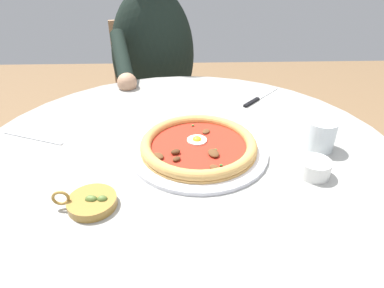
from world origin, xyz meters
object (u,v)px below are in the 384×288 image
Objects in this scene: olive_pan at (91,202)px; fork_utensil at (33,138)px; pizza_on_plate at (198,146)px; water_glass at (319,135)px; dining_table at (186,191)px; cafe_chair_diner at (153,92)px; steak_knife at (257,99)px; diner_person at (156,97)px; ramekin_capers at (314,167)px.

fork_utensil is at bearing -51.10° from olive_pan.
water_glass is at bearing -177.87° from pizza_on_plate.
cafe_chair_diner is at bearing -80.28° from dining_table.
steak_knife is 0.61m from diner_person.
diner_person is at bearing -112.09° from fork_utensil.
olive_pan reaches higher than dining_table.
olive_pan reaches higher than fork_utensil.
pizza_on_plate is 0.37m from steak_knife.
water_glass is at bearing -179.36° from dining_table.
fork_utensil is at bearing 67.91° from diner_person.
ramekin_capers reaches higher than fork_utensil.
diner_person is 0.15m from cafe_chair_diner.
water_glass is 0.09× the size of cafe_chair_diner.
steak_knife is 0.41m from ramekin_capers.
olive_pan is (0.52, 0.20, -0.02)m from water_glass.
water_glass is at bearing 121.84° from diner_person.
steak_knife is at bearing -84.35° from ramekin_capers.
diner_person is (0.41, -0.86, -0.20)m from ramekin_capers.
dining_table is at bearing -133.58° from olive_pan.
pizza_on_plate is 1.90× the size of fork_utensil.
ramekin_capers is 1.11m from cafe_chair_diner.
pizza_on_plate is at bearing 2.13° from water_glass.
cafe_chair_diner is at bearing -66.55° from ramekin_capers.
water_glass reaches higher than steak_knife.
cafe_chair_diner is at bearing -56.29° from steak_knife.
ramekin_capers is (-0.28, 0.11, 0.15)m from dining_table.
cafe_chair_diner is (0.15, -0.89, -0.08)m from dining_table.
water_glass reaches higher than fork_utensil.
pizza_on_plate is at bearing 101.61° from cafe_chair_diner.
olive_pan is at bearing 88.19° from cafe_chair_diner.
steak_knife is (0.09, -0.30, -0.03)m from water_glass.
dining_table is 0.37m from water_glass.
fork_utensil is at bearing -10.22° from dining_table.
water_glass is at bearing 107.10° from steak_knife.
pizza_on_plate is at bearing 102.08° from diner_person.
cafe_chair_diner reaches higher than steak_knife.
cafe_chair_diner is (-0.25, -0.82, -0.21)m from fork_utensil.
pizza_on_plate is (-0.03, 0.01, 0.15)m from dining_table.
dining_table is at bearing 0.64° from water_glass.
ramekin_capers is 0.08× the size of cafe_chair_diner.
ramekin_capers reaches higher than pizza_on_plate.
water_glass is 0.31m from steak_knife.
dining_table is 0.30m from olive_pan.
dining_table is 0.90m from cafe_chair_diner.
olive_pan reaches higher than ramekin_capers.
steak_knife is at bearing 123.71° from cafe_chair_diner.
diner_person is (0.16, -0.75, -0.19)m from pizza_on_plate.
steak_knife is at bearing 129.64° from diner_person.
steak_knife is at bearing -130.76° from olive_pan.
diner_person reaches higher than dining_table.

